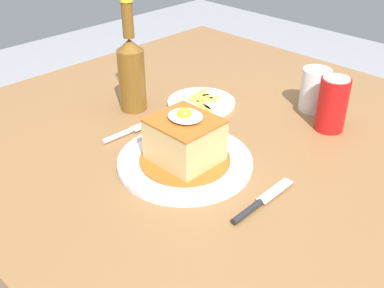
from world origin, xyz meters
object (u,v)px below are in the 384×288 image
beer_bottle_amber (131,71)px  fork (125,133)px  soda_can (332,104)px  knife (256,205)px  main_plate (185,161)px  side_plate_fries (202,102)px  drinking_glass (314,93)px

beer_bottle_amber → fork: bearing=-47.4°
soda_can → knife: bearing=-80.3°
main_plate → side_plate_fries: (-0.17, 0.22, -0.00)m
side_plate_fries → fork: bearing=-93.4°
main_plate → soda_can: soda_can is taller
soda_can → main_plate: bearing=-110.7°
main_plate → drinking_glass: drinking_glass is taller
drinking_glass → main_plate: bearing=-96.9°
knife → side_plate_fries: (-0.35, 0.23, -0.00)m
main_plate → drinking_glass: bearing=83.1°
knife → side_plate_fries: side_plate_fries is taller
fork → drinking_glass: 0.46m
fork → side_plate_fries: size_ratio=0.83×
knife → soda_can: size_ratio=1.33×
knife → drinking_glass: (-0.14, 0.40, 0.04)m
fork → soda_can: 0.46m
drinking_glass → side_plate_fries: size_ratio=0.62×
main_plate → fork: bearing=-176.8°
main_plate → drinking_glass: 0.40m
side_plate_fries → main_plate: bearing=-53.2°
beer_bottle_amber → side_plate_fries: 0.19m
fork → knife: size_ratio=0.86×
soda_can → side_plate_fries: 0.32m
beer_bottle_amber → main_plate: bearing=-17.9°
fork → drinking_glass: size_ratio=1.35×
drinking_glass → fork: bearing=-119.4°
soda_can → side_plate_fries: (-0.29, -0.11, -0.06)m
beer_bottle_amber → knife: bearing=-11.9°
beer_bottle_amber → side_plate_fries: (0.10, 0.13, -0.09)m
fork → soda_can: bearing=48.4°
knife → side_plate_fries: bearing=146.8°
drinking_glass → knife: bearing=-71.1°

